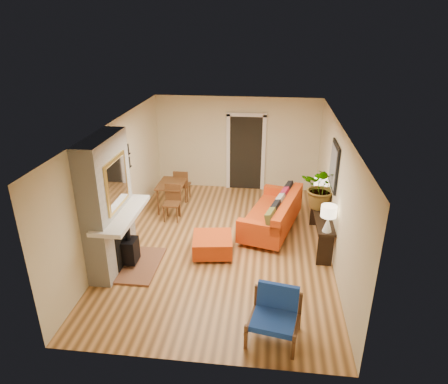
% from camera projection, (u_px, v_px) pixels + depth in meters
% --- Properties ---
extents(room_shell, '(6.50, 6.50, 6.50)m').
position_uv_depth(room_shell, '(258.00, 153.00, 10.46)').
color(room_shell, tan).
rests_on(room_shell, ground).
extents(fireplace, '(1.09, 1.68, 2.60)m').
position_uv_depth(fireplace, '(110.00, 208.00, 7.43)').
color(fireplace, white).
rests_on(fireplace, ground).
extents(sofa, '(1.48, 2.37, 0.87)m').
position_uv_depth(sofa, '(275.00, 214.00, 9.11)').
color(sofa, silver).
rests_on(sofa, ground).
extents(ottoman, '(0.89, 0.89, 0.40)m').
position_uv_depth(ottoman, '(212.00, 244.00, 8.18)').
color(ottoman, silver).
rests_on(ottoman, ground).
extents(blue_chair, '(0.86, 0.84, 0.78)m').
position_uv_depth(blue_chair, '(275.00, 312.00, 6.00)').
color(blue_chair, brown).
rests_on(blue_chair, ground).
extents(dining_table, '(0.66, 1.59, 0.86)m').
position_uv_depth(dining_table, '(174.00, 188.00, 10.04)').
color(dining_table, brown).
rests_on(dining_table, ground).
extents(console_table, '(0.34, 1.85, 0.72)m').
position_uv_depth(console_table, '(322.00, 220.00, 8.43)').
color(console_table, black).
rests_on(console_table, ground).
extents(lamp_near, '(0.30, 0.30, 0.54)m').
position_uv_depth(lamp_near, '(328.00, 215.00, 7.53)').
color(lamp_near, white).
rests_on(lamp_near, console_table).
extents(lamp_far, '(0.30, 0.30, 0.54)m').
position_uv_depth(lamp_far, '(321.00, 186.00, 8.87)').
color(lamp_far, white).
rests_on(lamp_far, console_table).
extents(houseplant, '(1.03, 0.96, 0.95)m').
position_uv_depth(houseplant, '(323.00, 187.00, 8.45)').
color(houseplant, '#1E5919').
rests_on(houseplant, console_table).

